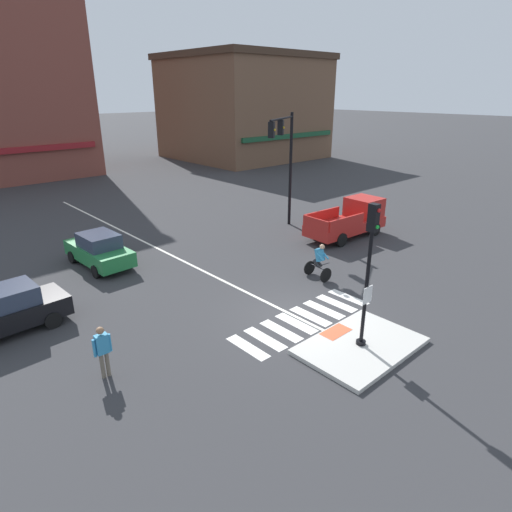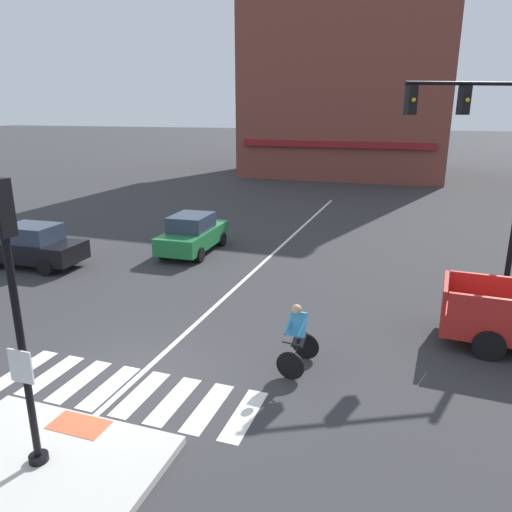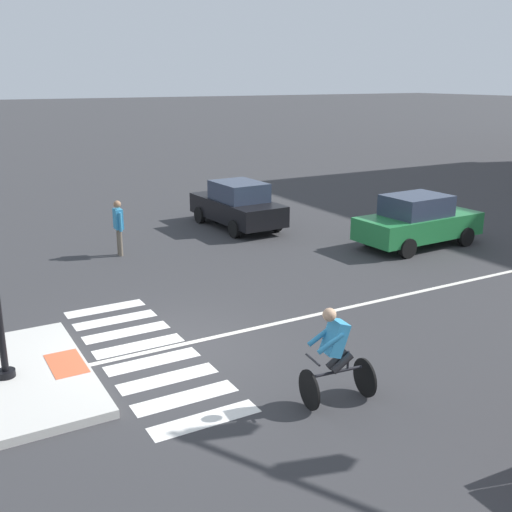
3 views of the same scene
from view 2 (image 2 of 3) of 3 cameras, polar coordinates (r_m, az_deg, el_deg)
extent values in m
plane|color=#333335|center=(11.54, -13.93, -13.99)|extent=(300.00, 300.00, 0.00)
cube|color=beige|center=(9.64, -23.96, -21.38)|extent=(4.08, 2.74, 0.15)
cube|color=#DB5B38|center=(10.19, -19.99, -18.06)|extent=(1.10, 0.60, 0.01)
cylinder|color=black|center=(9.56, -24.06, -20.73)|extent=(0.32, 0.32, 0.12)
cylinder|color=black|center=(8.57, -25.61, -10.24)|extent=(0.12, 0.12, 3.76)
cube|color=white|center=(8.60, -25.80, -11.56)|extent=(0.44, 0.03, 0.56)
cube|color=black|center=(7.87, -27.70, 4.97)|extent=(0.24, 0.28, 0.84)
cube|color=silver|center=(12.85, -25.52, -11.86)|extent=(0.44, 1.80, 0.01)
cube|color=silver|center=(12.35, -22.84, -12.69)|extent=(0.44, 1.80, 0.01)
cube|color=silver|center=(11.89, -19.92, -13.56)|extent=(0.44, 1.80, 0.01)
cube|color=silver|center=(11.45, -16.75, -14.46)|extent=(0.44, 1.80, 0.01)
cube|color=silver|center=(11.06, -13.32, -15.38)|extent=(0.44, 1.80, 0.01)
cube|color=silver|center=(10.71, -9.61, -16.30)|extent=(0.44, 1.80, 0.01)
cube|color=silver|center=(10.40, -5.64, -17.22)|extent=(0.44, 1.80, 0.01)
cube|color=silver|center=(10.15, -1.40, -18.09)|extent=(0.44, 1.80, 0.01)
cube|color=silver|center=(19.95, 1.48, -0.19)|extent=(0.14, 28.00, 0.01)
cylinder|color=black|center=(15.80, 24.00, 17.95)|extent=(3.60, 1.97, 0.11)
cube|color=black|center=(15.68, 23.15, 16.41)|extent=(0.37, 0.39, 0.80)
sphere|color=gold|center=(15.54, 23.49, 16.38)|extent=(0.12, 0.12, 0.12)
cube|color=black|center=(14.92, 17.66, 16.99)|extent=(0.37, 0.39, 0.80)
sphere|color=gold|center=(14.77, 17.96, 16.97)|extent=(0.12, 0.12, 0.12)
cube|color=brown|center=(49.26, 11.27, 20.24)|extent=(17.45, 15.65, 18.20)
cube|color=maroon|center=(41.36, 9.19, 12.76)|extent=(15.71, 0.30, 0.50)
cube|color=#237A3D|center=(20.76, -7.34, 2.21)|extent=(1.88, 4.17, 0.70)
cube|color=#2D384C|center=(20.47, -7.58, 3.92)|extent=(1.56, 1.96, 0.64)
cylinder|color=black|center=(22.30, -7.97, 2.27)|extent=(0.21, 0.61, 0.60)
cylinder|color=black|center=(21.68, -3.95, 1.98)|extent=(0.21, 0.61, 0.60)
cylinder|color=black|center=(20.10, -10.93, 0.52)|extent=(0.21, 0.61, 0.60)
cylinder|color=black|center=(19.41, -6.55, 0.14)|extent=(0.21, 0.61, 0.60)
cube|color=black|center=(20.60, -24.83, 0.66)|extent=(4.17, 1.88, 0.70)
cube|color=#2D384C|center=(20.35, -24.74, 2.44)|extent=(1.96, 1.56, 0.64)
cylinder|color=black|center=(22.12, -25.82, 0.61)|extent=(0.61, 0.21, 0.60)
cylinder|color=black|center=(19.28, -23.44, -1.28)|extent=(0.61, 0.21, 0.60)
cylinder|color=black|center=(20.52, -20.53, 0.08)|extent=(0.61, 0.21, 0.60)
cube|color=red|center=(14.55, 27.16, -3.30)|extent=(2.81, 0.26, 0.60)
cube|color=red|center=(12.88, 27.77, -5.84)|extent=(2.81, 0.26, 0.60)
cube|color=red|center=(13.61, 21.26, -3.86)|extent=(0.19, 1.80, 0.60)
cylinder|color=black|center=(14.84, 25.22, -6.39)|extent=(0.77, 0.28, 0.76)
cylinder|color=black|center=(13.16, 25.58, -9.35)|extent=(0.77, 0.28, 0.76)
cylinder|color=black|center=(11.15, 4.03, -12.69)|extent=(0.66, 0.11, 0.66)
cylinder|color=black|center=(12.03, 5.85, -10.42)|extent=(0.66, 0.11, 0.66)
cylinder|color=black|center=(11.48, 5.00, -10.55)|extent=(0.14, 0.89, 0.05)
cylinder|color=black|center=(11.56, 5.33, -9.38)|extent=(0.04, 0.04, 0.30)
cylinder|color=black|center=(10.95, 4.18, -10.20)|extent=(0.44, 0.08, 0.04)
cylinder|color=black|center=(11.40, 5.44, -9.77)|extent=(0.16, 0.41, 0.33)
cylinder|color=black|center=(11.44, 4.68, -9.63)|extent=(0.16, 0.41, 0.33)
cube|color=#338CBF|center=(11.15, 4.94, -7.93)|extent=(0.38, 0.42, 0.60)
sphere|color=tan|center=(10.88, 4.77, -6.21)|extent=(0.22, 0.22, 0.22)
cylinder|color=#338CBF|center=(10.95, 5.41, -8.43)|extent=(0.13, 0.46, 0.31)
cylinder|color=#338CBF|center=(11.05, 3.83, -8.15)|extent=(0.13, 0.46, 0.31)
camera|label=1|loc=(16.64, -78.80, 11.11)|focal=30.34mm
camera|label=3|loc=(6.52, 66.09, 0.96)|focal=42.91mm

